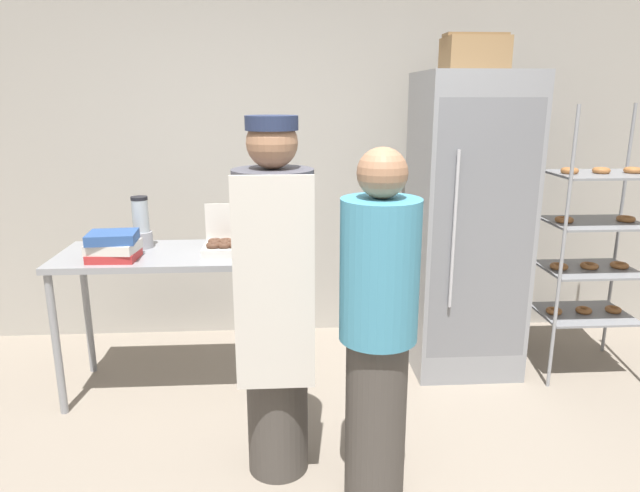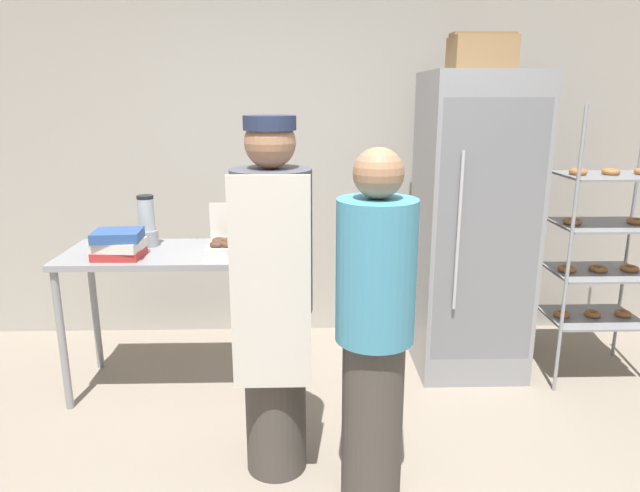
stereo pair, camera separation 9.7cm
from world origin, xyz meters
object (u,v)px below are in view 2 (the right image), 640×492
at_px(refrigerator, 472,227).
at_px(person_customer, 374,330).
at_px(blender_pitcher, 147,224).
at_px(cardboard_storage_box, 481,53).
at_px(binder_stack, 118,244).
at_px(baking_rack, 601,248).
at_px(person_baker, 273,298).
at_px(donut_box, 229,244).

relative_size(refrigerator, person_customer, 1.21).
bearing_deg(refrigerator, blender_pitcher, -176.36).
xyz_separation_m(blender_pitcher, cardboard_storage_box, (2.04, 0.18, 1.01)).
bearing_deg(binder_stack, cardboard_storage_box, 11.64).
height_order(baking_rack, person_baker, baking_rack).
relative_size(refrigerator, person_baker, 1.13).
distance_m(binder_stack, person_customer, 1.64).
bearing_deg(baking_rack, blender_pitcher, 179.71).
bearing_deg(binder_stack, refrigerator, 10.27).
distance_m(blender_pitcher, cardboard_storage_box, 2.28).
distance_m(refrigerator, person_customer, 1.52).
bearing_deg(blender_pitcher, person_baker, -49.61).
height_order(cardboard_storage_box, person_baker, cardboard_storage_box).
bearing_deg(baking_rack, donut_box, -176.26).
bearing_deg(blender_pitcher, cardboard_storage_box, 5.11).
bearing_deg(cardboard_storage_box, baking_rack, -14.12).
height_order(refrigerator, person_customer, refrigerator).
relative_size(cardboard_storage_box, person_customer, 0.24).
bearing_deg(person_customer, donut_box, 126.55).
distance_m(donut_box, person_customer, 1.25).
height_order(baking_rack, cardboard_storage_box, cardboard_storage_box).
height_order(binder_stack, person_baker, person_baker).
relative_size(binder_stack, person_customer, 0.18).
relative_size(refrigerator, blender_pitcher, 6.12).
bearing_deg(person_baker, refrigerator, 41.65).
xyz_separation_m(binder_stack, cardboard_storage_box, (2.14, 0.44, 1.07)).
bearing_deg(donut_box, baking_rack, 3.74).
bearing_deg(refrigerator, person_baker, -138.35).
height_order(donut_box, blender_pitcher, blender_pitcher).
distance_m(blender_pitcher, person_baker, 1.27).
height_order(baking_rack, binder_stack, baking_rack).
bearing_deg(refrigerator, donut_box, -169.04).
xyz_separation_m(refrigerator, person_baker, (-1.23, -1.09, -0.08)).
distance_m(baking_rack, blender_pitcher, 2.83).
height_order(blender_pitcher, person_baker, person_baker).
distance_m(donut_box, blender_pitcher, 0.55).
relative_size(refrigerator, binder_stack, 6.83).
bearing_deg(refrigerator, binder_stack, -169.73).
distance_m(refrigerator, blender_pitcher, 2.05).
height_order(donut_box, person_customer, person_customer).
bearing_deg(binder_stack, baking_rack, 4.76).
xyz_separation_m(donut_box, cardboard_storage_box, (1.52, 0.35, 1.10)).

